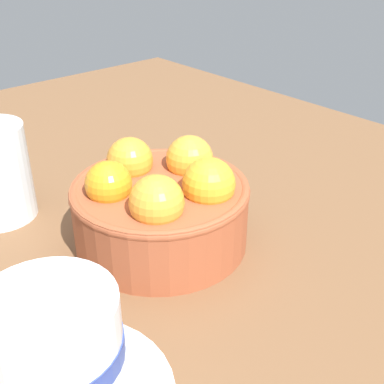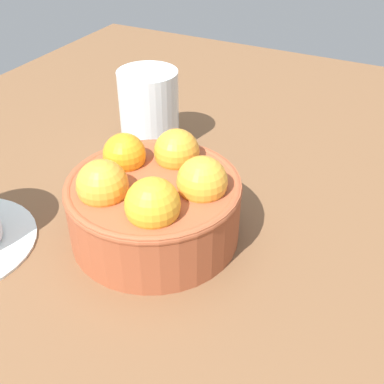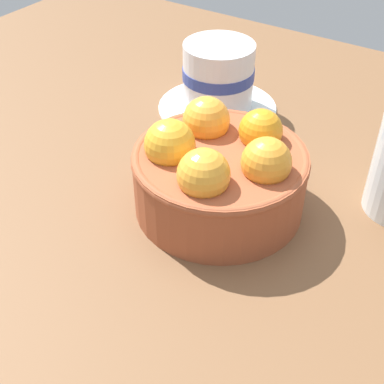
% 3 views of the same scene
% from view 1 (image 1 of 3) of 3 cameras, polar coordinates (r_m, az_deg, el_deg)
% --- Properties ---
extents(ground_plane, '(1.19, 0.92, 0.04)m').
position_cam_1_polar(ground_plane, '(0.51, -3.41, -7.46)').
color(ground_plane, brown).
extents(terracotta_bowl, '(0.17, 0.17, 0.10)m').
position_cam_1_polar(terracotta_bowl, '(0.48, -3.54, -1.41)').
color(terracotta_bowl, '#9E4C2D').
rests_on(terracotta_bowl, ground_plane).
extents(coffee_cup, '(0.15, 0.15, 0.09)m').
position_cam_1_polar(coffee_cup, '(0.34, -15.53, -17.97)').
color(coffee_cup, white).
rests_on(coffee_cup, ground_plane).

